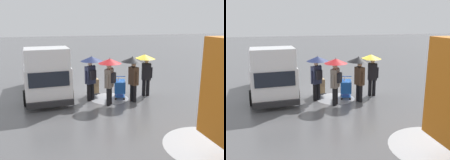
# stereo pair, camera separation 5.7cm
# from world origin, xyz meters

# --- Properties ---
(ground_plane) EXTENTS (90.00, 90.00, 0.00)m
(ground_plane) POSITION_xyz_m (0.00, 0.00, 0.00)
(ground_plane) COLOR #5B5B5E
(slush_patch_near_cluster) EXTENTS (2.86, 2.86, 0.01)m
(slush_patch_near_cluster) POSITION_xyz_m (-1.09, 6.46, 0.00)
(slush_patch_near_cluster) COLOR #ADAFB5
(slush_patch_near_cluster) RESTS_ON ground
(slush_patch_under_van) EXTENTS (1.88, 1.88, 0.01)m
(slush_patch_under_van) POSITION_xyz_m (0.67, 1.07, 0.00)
(slush_patch_under_van) COLOR #999BA0
(slush_patch_under_van) RESTS_ON ground
(cargo_van_parked_right) EXTENTS (2.38, 5.43, 2.60)m
(cargo_van_parked_right) POSITION_xyz_m (3.60, -0.31, 1.18)
(cargo_van_parked_right) COLOR white
(cargo_van_parked_right) RESTS_ON ground
(shopping_cart_vendor) EXTENTS (0.75, 0.94, 1.04)m
(shopping_cart_vendor) POSITION_xyz_m (0.15, 1.12, 0.57)
(shopping_cart_vendor) COLOR #1951B2
(shopping_cart_vendor) RESTS_ON ground
(hand_dolly_boxes) EXTENTS (0.56, 0.74, 1.32)m
(hand_dolly_boxes) POSITION_xyz_m (1.33, 0.54, 0.55)
(hand_dolly_boxes) COLOR #515156
(hand_dolly_boxes) RESTS_ON ground
(pedestrian_pink_side) EXTENTS (1.04, 1.04, 2.15)m
(pedestrian_pink_side) POSITION_xyz_m (-1.20, 1.05, 1.57)
(pedestrian_pink_side) COLOR black
(pedestrian_pink_side) RESTS_ON ground
(pedestrian_black_side) EXTENTS (1.04, 1.04, 2.15)m
(pedestrian_black_side) POSITION_xyz_m (1.54, 1.05, 1.57)
(pedestrian_black_side) COLOR black
(pedestrian_black_side) RESTS_ON ground
(pedestrian_white_side) EXTENTS (1.04, 1.04, 2.15)m
(pedestrian_white_side) POSITION_xyz_m (-0.29, 1.74, 1.58)
(pedestrian_white_side) COLOR black
(pedestrian_white_side) RESTS_ON ground
(pedestrian_far_side) EXTENTS (1.04, 1.04, 2.15)m
(pedestrian_far_side) POSITION_xyz_m (0.86, 1.90, 1.57)
(pedestrian_far_side) COLOR black
(pedestrian_far_side) RESTS_ON ground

